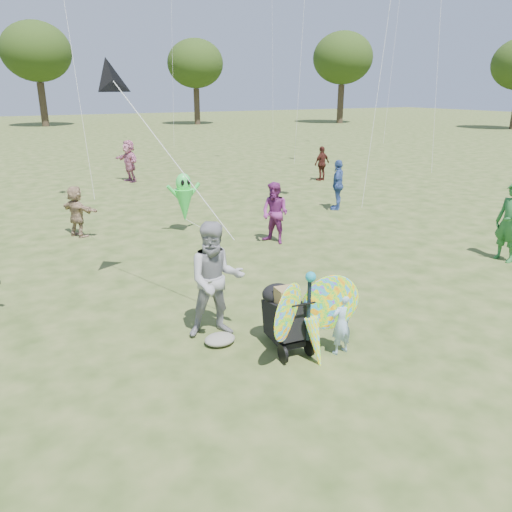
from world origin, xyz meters
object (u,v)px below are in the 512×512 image
Objects in this scene: child_girl at (341,323)px; butterfly_kite at (312,318)px; jogging_stroller at (284,314)px; crowd_c at (338,185)px; crowd_d at (77,211)px; crowd_j at (129,161)px; alien_kite at (184,200)px; crowd_h at (322,163)px; crowd_e at (275,213)px; adult_man at (216,280)px; crowd_f at (510,223)px.

butterfly_kite is (-0.56, 0.02, 0.20)m from child_girl.
jogging_stroller is 0.63× the size of butterfly_kite.
crowd_d is (-8.55, 0.77, -0.13)m from crowd_c.
crowd_j is 9.12m from alien_kite.
alien_kite is (-0.75, -9.09, 0.04)m from crowd_j.
crowd_h is at bearing 50.40° from crowd_j.
alien_kite is (-1.77, 2.18, 0.14)m from crowd_e.
crowd_j reaches higher than crowd_c.
adult_man is 1.04× the size of crowd_f.
crowd_f is 1.10× the size of alien_kite.
crowd_c is at bearing 2.53° from alien_kite.
adult_man is at bearing -50.02° from child_girl.
adult_man reaches higher than crowd_j.
child_girl is at bearing -92.38° from alien_kite.
crowd_e is at bearing -50.87° from alien_kite.
crowd_j is at bearing -53.62° from crowd_d.
crowd_d is 3.04m from alien_kite.
crowd_d is at bearing 160.31° from alien_kite.
crowd_d is at bearing 6.86° from crowd_h.
crowd_e reaches higher than butterfly_kite.
crowd_f reaches higher than child_girl.
crowd_f is 1.11× the size of butterfly_kite.
crowd_d is 0.78× the size of crowd_j.
crowd_e is 0.87× the size of crowd_f.
crowd_f is 1.24× the size of crowd_h.
adult_man is at bearing -105.81° from alien_kite.
crowd_h is 10.04m from alien_kite.
child_girl is 15.84m from crowd_h.
adult_man is 7.45m from crowd_d.
crowd_j reaches higher than child_girl.
crowd_c is 1.11× the size of crowd_h.
crowd_h is (8.89, 13.11, 0.25)m from child_girl.
butterfly_kite is at bearing -5.95° from child_girl.
butterfly_kite is at bearing -78.34° from crowd_f.
jogging_stroller is at bearing -37.04° from adult_man.
adult_man is at bearing -4.50° from crowd_c.
child_girl is 0.67× the size of crowd_h.
butterfly_kite is (-9.45, -13.09, -0.05)m from crowd_h.
alien_kite is at bearing 83.56° from butterfly_kite.
adult_man is 1.78m from butterfly_kite.
crowd_e is at bearing -114.24° from child_girl.
crowd_d is (-1.05, 7.37, -0.27)m from adult_man.
jogging_stroller is (-6.75, -7.56, -0.25)m from crowd_c.
adult_man is 1.27m from jogging_stroller.
jogging_stroller is 0.58m from butterfly_kite.
crowd_c is 5.71m from alien_kite.
crowd_f is 7.12m from butterfly_kite.
crowd_j is (-5.27, 15.21, -0.03)m from crowd_f.
crowd_c is 10.12m from crowd_j.
crowd_h is (11.41, 4.21, 0.05)m from crowd_d.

